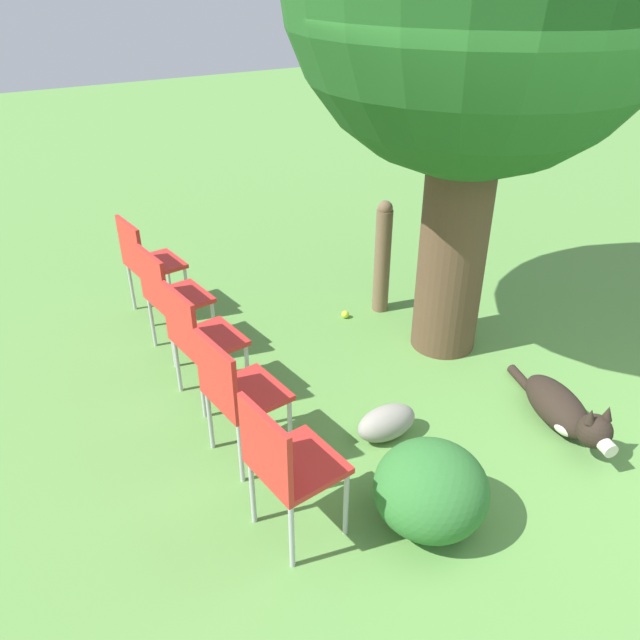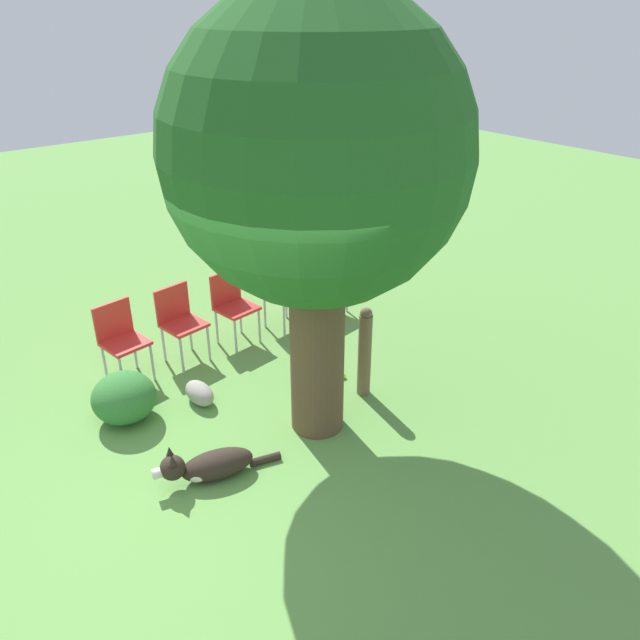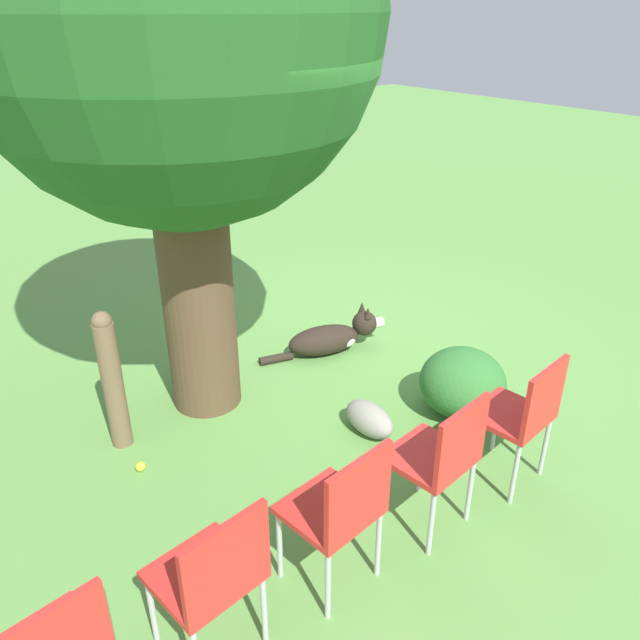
{
  "view_description": "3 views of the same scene",
  "coord_description": "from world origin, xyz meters",
  "px_view_note": "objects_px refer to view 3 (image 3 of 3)",
  "views": [
    {
      "loc": [
        -3.05,
        -2.08,
        2.8
      ],
      "look_at": [
        -1.13,
        1.22,
        0.56
      ],
      "focal_mm": 35.0,
      "sensor_mm": 36.0,
      "label": 1
    },
    {
      "loc": [
        4.0,
        -2.0,
        3.86
      ],
      "look_at": [
        -0.0,
        1.29,
        1.15
      ],
      "focal_mm": 35.0,
      "sensor_mm": 36.0,
      "label": 2
    },
    {
      "loc": [
        -3.74,
        3.01,
        2.78
      ],
      "look_at": [
        0.02,
        0.12,
        0.37
      ],
      "focal_mm": 35.0,
      "sensor_mm": 36.0,
      "label": 3
    }
  ],
  "objects_px": {
    "oak_tree": "(171,21)",
    "dog": "(333,337)",
    "red_chair_0": "(523,412)",
    "red_chair_3": "(213,574)",
    "red_chair_1": "(441,455)",
    "tennis_ball": "(140,467)",
    "red_chair_2": "(341,507)",
    "fence_post": "(112,380)"
  },
  "relations": [
    {
      "from": "oak_tree",
      "to": "dog",
      "type": "relative_size",
      "value": 3.54
    },
    {
      "from": "red_chair_0",
      "to": "red_chair_3",
      "type": "height_order",
      "value": "same"
    },
    {
      "from": "dog",
      "to": "red_chair_1",
      "type": "height_order",
      "value": "red_chair_1"
    },
    {
      "from": "dog",
      "to": "tennis_ball",
      "type": "distance_m",
      "value": 2.07
    },
    {
      "from": "tennis_ball",
      "to": "red_chair_3",
      "type": "bearing_deg",
      "value": 171.4
    },
    {
      "from": "oak_tree",
      "to": "red_chair_3",
      "type": "xyz_separation_m",
      "value": [
        -1.96,
        0.99,
        -2.15
      ]
    },
    {
      "from": "red_chair_3",
      "to": "tennis_ball",
      "type": "xyz_separation_m",
      "value": [
        1.48,
        -0.22,
        -0.5
      ]
    },
    {
      "from": "dog",
      "to": "red_chair_0",
      "type": "xyz_separation_m",
      "value": [
        -2.04,
        0.13,
        0.4
      ]
    },
    {
      "from": "red_chair_2",
      "to": "tennis_ball",
      "type": "bearing_deg",
      "value": 10.42
    },
    {
      "from": "red_chair_1",
      "to": "oak_tree",
      "type": "bearing_deg",
      "value": 4.63
    },
    {
      "from": "tennis_ball",
      "to": "red_chair_2",
      "type": "bearing_deg",
      "value": -162.4
    },
    {
      "from": "red_chair_0",
      "to": "red_chair_3",
      "type": "distance_m",
      "value": 2.11
    },
    {
      "from": "fence_post",
      "to": "red_chair_2",
      "type": "distance_m",
      "value": 1.93
    },
    {
      "from": "red_chair_2",
      "to": "red_chair_3",
      "type": "relative_size",
      "value": 1.0
    },
    {
      "from": "fence_post",
      "to": "oak_tree",
      "type": "bearing_deg",
      "value": -81.04
    },
    {
      "from": "red_chair_0",
      "to": "oak_tree",
      "type": "bearing_deg",
      "value": 21.7
    },
    {
      "from": "oak_tree",
      "to": "red_chair_2",
      "type": "bearing_deg",
      "value": 171.91
    },
    {
      "from": "oak_tree",
      "to": "red_chair_1",
      "type": "height_order",
      "value": "oak_tree"
    },
    {
      "from": "red_chair_1",
      "to": "tennis_ball",
      "type": "distance_m",
      "value": 2.0
    },
    {
      "from": "red_chair_3",
      "to": "fence_post",
      "type": "bearing_deg",
      "value": -14.74
    },
    {
      "from": "oak_tree",
      "to": "fence_post",
      "type": "distance_m",
      "value": 2.29
    },
    {
      "from": "red_chair_2",
      "to": "dog",
      "type": "bearing_deg",
      "value": -44.9
    },
    {
      "from": "dog",
      "to": "red_chair_1",
      "type": "relative_size",
      "value": 1.26
    },
    {
      "from": "fence_post",
      "to": "red_chair_1",
      "type": "height_order",
      "value": "fence_post"
    },
    {
      "from": "oak_tree",
      "to": "red_chair_0",
      "type": "height_order",
      "value": "oak_tree"
    },
    {
      "from": "tennis_ball",
      "to": "oak_tree",
      "type": "bearing_deg",
      "value": -57.88
    },
    {
      "from": "oak_tree",
      "to": "red_chair_3",
      "type": "relative_size",
      "value": 4.45
    },
    {
      "from": "dog",
      "to": "red_chair_2",
      "type": "relative_size",
      "value": 1.26
    },
    {
      "from": "red_chair_3",
      "to": "tennis_ball",
      "type": "relative_size",
      "value": 13.32
    },
    {
      "from": "oak_tree",
      "to": "red_chair_1",
      "type": "xyz_separation_m",
      "value": [
        -2.01,
        -0.42,
        -2.15
      ]
    },
    {
      "from": "red_chair_0",
      "to": "tennis_ball",
      "type": "relative_size",
      "value": 13.32
    },
    {
      "from": "dog",
      "to": "red_chair_2",
      "type": "height_order",
      "value": "red_chair_2"
    },
    {
      "from": "oak_tree",
      "to": "red_chair_0",
      "type": "xyz_separation_m",
      "value": [
        -2.04,
        -1.12,
        -2.15
      ]
    },
    {
      "from": "red_chair_2",
      "to": "oak_tree",
      "type": "bearing_deg",
      "value": -15.27
    },
    {
      "from": "dog",
      "to": "tennis_ball",
      "type": "bearing_deg",
      "value": -150.6
    },
    {
      "from": "fence_post",
      "to": "tennis_ball",
      "type": "height_order",
      "value": "fence_post"
    },
    {
      "from": "red_chair_0",
      "to": "red_chair_2",
      "type": "relative_size",
      "value": 1.0
    },
    {
      "from": "red_chair_2",
      "to": "red_chair_3",
      "type": "xyz_separation_m",
      "value": [
        0.03,
        0.7,
        0.0
      ]
    },
    {
      "from": "red_chair_0",
      "to": "dog",
      "type": "bearing_deg",
      "value": -10.86
    },
    {
      "from": "red_chair_1",
      "to": "tennis_ball",
      "type": "xyz_separation_m",
      "value": [
        1.53,
        1.18,
        -0.5
      ]
    },
    {
      "from": "fence_post",
      "to": "red_chair_2",
      "type": "height_order",
      "value": "fence_post"
    },
    {
      "from": "red_chair_2",
      "to": "fence_post",
      "type": "bearing_deg",
      "value": 6.59
    }
  ]
}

